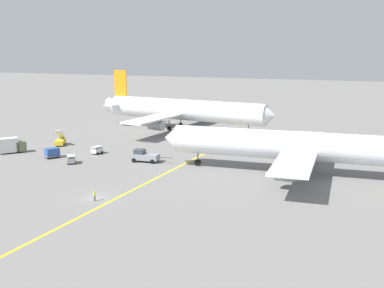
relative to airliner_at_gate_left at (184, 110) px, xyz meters
name	(u,v)px	position (x,y,z in m)	size (l,w,h in m)	color
ground_plane	(96,198)	(12.03, -64.70, -5.72)	(600.00, 600.00, 0.00)	slate
taxiway_stripe	(145,184)	(15.59, -54.70, -5.72)	(0.50, 120.00, 0.01)	yellow
airliner_at_gate_left	(184,110)	(0.00, 0.00, 0.00)	(54.63, 49.02, 16.71)	white
airliner_being_pushed	(291,146)	(37.91, -37.95, -0.41)	(50.66, 40.39, 16.36)	white
pushback_tug	(144,156)	(7.80, -39.98, -4.50)	(9.01, 3.34, 2.88)	gray
gse_container_dolly_flat	(52,153)	(-12.40, -44.32, -4.55)	(3.54, 3.88, 2.15)	slate
gse_catering_truck_tall	(12,145)	(-24.07, -43.67, -3.96)	(5.53, 6.05, 3.50)	#666B4C
gse_stair_truck_yellow	(60,141)	(-19.35, -32.34, -4.69)	(3.75, 4.92, 4.06)	gold
gse_baggage_cart_near_cluster	(97,150)	(-5.54, -37.33, -4.86)	(1.91, 2.91, 1.71)	silver
gse_baggage_cart_trailing	(71,159)	(-5.48, -47.08, -4.86)	(2.83, 3.14, 1.71)	gray
ground_crew_ramp_agent_by_cones	(95,196)	(12.68, -66.19, -4.86)	(0.36, 0.36, 1.65)	#4C4C51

